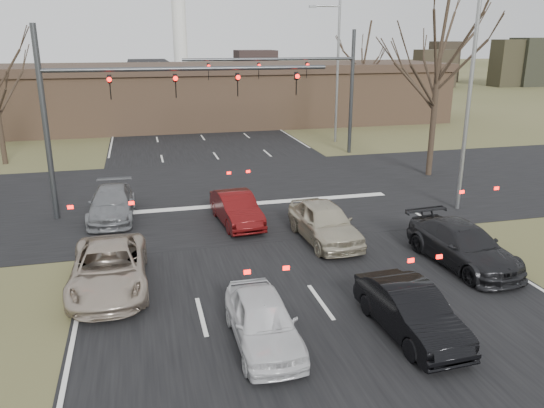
{
  "coord_description": "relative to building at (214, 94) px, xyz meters",
  "views": [
    {
      "loc": [
        -4.81,
        -10.21,
        7.4
      ],
      "look_at": [
        -0.57,
        6.57,
        2.0
      ],
      "focal_mm": 35.0,
      "sensor_mm": 36.0,
      "label": 1
    }
  ],
  "objects": [
    {
      "name": "car_silver_suv",
      "position": [
        -8.01,
        -32.55,
        -1.98
      ],
      "size": [
        2.31,
        4.95,
        1.37
      ],
      "primitive_type": "imported",
      "rotation": [
        0.0,
        0.0,
        -0.01
      ],
      "color": "#B0A08E",
      "rests_on": "ground"
    },
    {
      "name": "car_white_sedan",
      "position": [
        -4.14,
        -36.71,
        -2.01
      ],
      "size": [
        1.55,
        3.83,
        1.31
      ],
      "primitive_type": "imported",
      "rotation": [
        0.0,
        0.0,
        -0.0
      ],
      "color": "silver",
      "rests_on": "ground"
    },
    {
      "name": "tree_right_near",
      "position": [
        9.0,
        -22.0,
        6.23
      ],
      "size": [
        6.9,
        6.9,
        11.5
      ],
      "color": "black",
      "rests_on": "ground"
    },
    {
      "name": "car_black_hatch",
      "position": [
        -0.32,
        -37.18,
        -2.01
      ],
      "size": [
        1.58,
        4.04,
        1.31
      ],
      "primitive_type": "imported",
      "rotation": [
        0.0,
        0.0,
        0.05
      ],
      "color": "black",
      "rests_on": "ground"
    },
    {
      "name": "car_silver_ahead",
      "position": [
        -0.22,
        -30.29,
        -1.91
      ],
      "size": [
        1.98,
        4.5,
        1.51
      ],
      "primitive_type": "imported",
      "rotation": [
        0.0,
        0.0,
        0.05
      ],
      "color": "#B7AE94",
      "rests_on": "ground"
    },
    {
      "name": "road_main",
      "position": [
        -2.0,
        22.0,
        -2.66
      ],
      "size": [
        14.0,
        300.0,
        0.02
      ],
      "primitive_type": "cube",
      "color": "black",
      "rests_on": "ground"
    },
    {
      "name": "mast_arm_near",
      "position": [
        -7.23,
        -25.0,
        2.41
      ],
      "size": [
        12.12,
        0.24,
        8.0
      ],
      "color": "#383A3D",
      "rests_on": "ground"
    },
    {
      "name": "car_charcoal_sedan",
      "position": [
        3.6,
        -33.54,
        -1.97
      ],
      "size": [
        2.32,
        4.92,
        1.39
      ],
      "primitive_type": "imported",
      "rotation": [
        0.0,
        0.0,
        0.08
      ],
      "color": "black",
      "rests_on": "ground"
    },
    {
      "name": "building",
      "position": [
        0.0,
        0.0,
        0.0
      ],
      "size": [
        42.4,
        10.4,
        5.3
      ],
      "color": "brown",
      "rests_on": "ground"
    },
    {
      "name": "ground",
      "position": [
        -2.0,
        -38.0,
        -2.67
      ],
      "size": [
        360.0,
        360.0,
        0.0
      ],
      "primitive_type": "plane",
      "color": "#474927",
      "rests_on": "ground"
    },
    {
      "name": "car_red_ahead",
      "position": [
        -3.12,
        -27.54,
        -2.01
      ],
      "size": [
        1.75,
        4.11,
        1.32
      ],
      "primitive_type": "imported",
      "rotation": [
        0.0,
        0.0,
        0.09
      ],
      "color": "#4C0A0B",
      "rests_on": "ground"
    },
    {
      "name": "streetlight_right_far",
      "position": [
        7.32,
        -11.0,
        2.92
      ],
      "size": [
        2.34,
        0.25,
        10.0
      ],
      "color": "gray",
      "rests_on": "ground"
    },
    {
      "name": "road_cross",
      "position": [
        -2.0,
        -23.0,
        -2.65
      ],
      "size": [
        200.0,
        14.0,
        0.02
      ],
      "primitive_type": "cube",
      "color": "black",
      "rests_on": "ground"
    },
    {
      "name": "tree_right_far",
      "position": [
        13.0,
        -3.0,
        4.29
      ],
      "size": [
        5.4,
        5.4,
        9.0
      ],
      "color": "black",
      "rests_on": "ground"
    },
    {
      "name": "car_grey_ahead",
      "position": [
        -8.17,
        -25.5,
        -2.01
      ],
      "size": [
        2.03,
        4.6,
        1.31
      ],
      "primitive_type": "imported",
      "rotation": [
        0.0,
        0.0,
        -0.04
      ],
      "color": "slate",
      "rests_on": "ground"
    },
    {
      "name": "mast_arm_far",
      "position": [
        4.18,
        -15.0,
        2.35
      ],
      "size": [
        11.12,
        0.24,
        8.0
      ],
      "color": "#383A3D",
      "rests_on": "ground"
    },
    {
      "name": "streetlight_right_near",
      "position": [
        6.82,
        -28.0,
        2.92
      ],
      "size": [
        2.34,
        0.25,
        10.0
      ],
      "color": "gray",
      "rests_on": "ground"
    }
  ]
}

